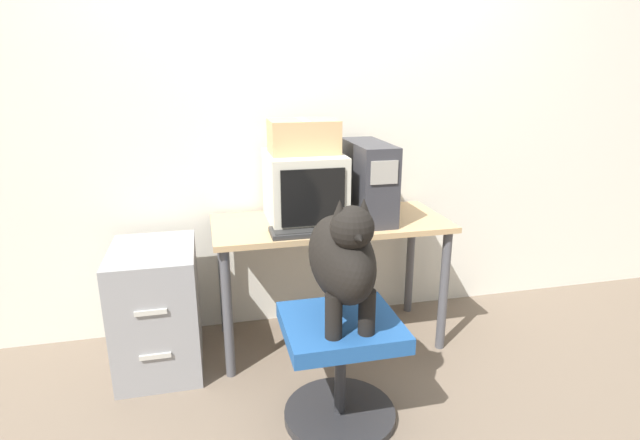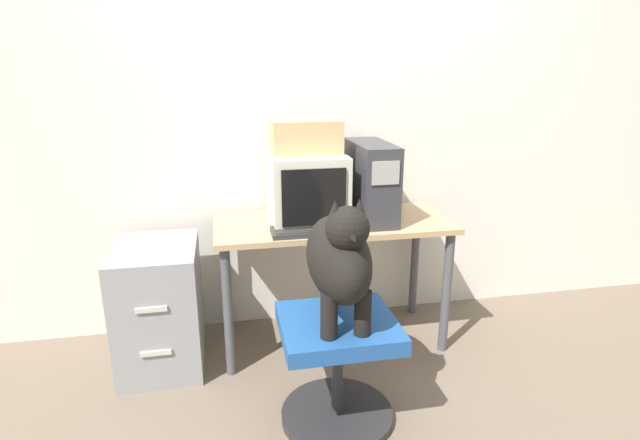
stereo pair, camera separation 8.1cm
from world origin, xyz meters
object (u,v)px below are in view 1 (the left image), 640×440
Objects in this scene: office_chair at (340,363)px; filing_cabinet at (157,308)px; keyboard at (310,230)px; dog at (342,257)px; cardboard_box at (303,137)px; pc_tower at (368,181)px; crt_monitor at (304,187)px.

filing_cabinet reaches higher than office_chair.
dog is (0.03, -0.51, 0.05)m from keyboard.
dog reaches higher than keyboard.
keyboard is at bearing -9.72° from filing_cabinet.
office_chair is at bearing -89.20° from cardboard_box.
pc_tower is at bearing 2.51° from filing_cabinet.
dog is at bearing -116.17° from pc_tower.
pc_tower reaches higher than office_chair.
cardboard_box reaches higher than office_chair.
filing_cabinet is at bearing 141.98° from office_chair.
crt_monitor is at bearing 85.92° from keyboard.
crt_monitor is 0.69× the size of filing_cabinet.
crt_monitor is 0.90× the size of office_chair.
office_chair is 1.42× the size of cardboard_box.
crt_monitor is 0.28m from keyboard.
crt_monitor is 0.81× the size of dog.
dog is (0.01, -0.73, -0.12)m from crt_monitor.
crt_monitor is 0.95× the size of pc_tower.
cardboard_box is (-0.35, 0.04, 0.25)m from pc_tower.
keyboard reaches higher than office_chair.
dog reaches higher than office_chair.
keyboard is 0.50m from cardboard_box.
pc_tower is at bearing -5.68° from crt_monitor.
cardboard_box is (-0.01, 0.73, 0.39)m from dog.
pc_tower reaches higher than keyboard.
pc_tower is at bearing 63.83° from dog.
dog is at bearing -90.00° from office_chair.
pc_tower is 1.35× the size of cardboard_box.
crt_monitor is at bearing 90.81° from office_chair.
pc_tower is at bearing -6.31° from cardboard_box.
keyboard is at bearing -94.08° from crt_monitor.
filing_cabinet is at bearing -177.49° from pc_tower.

